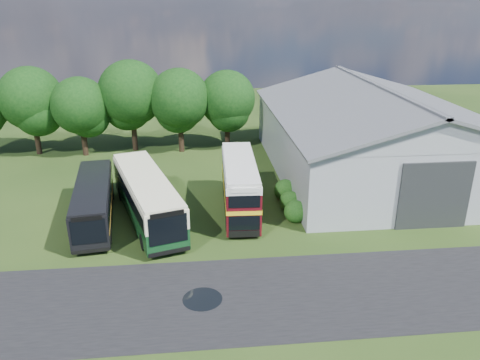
{
  "coord_description": "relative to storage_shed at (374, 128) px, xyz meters",
  "views": [
    {
      "loc": [
        -1.63,
        -24.6,
        15.49
      ],
      "look_at": [
        1.7,
        8.0,
        2.64
      ],
      "focal_mm": 35.0,
      "sensor_mm": 36.0,
      "label": 1
    }
  ],
  "objects": [
    {
      "name": "puddle",
      "position": [
        -16.5,
        -18.98,
        -4.17
      ],
      "size": [
        2.2,
        2.2,
        0.01
      ],
      "primitive_type": "cylinder",
      "color": "black",
      "rests_on": "ground"
    },
    {
      "name": "bus_green_single",
      "position": [
        -20.24,
        -8.6,
        -2.35
      ],
      "size": [
        6.34,
        12.67,
        3.41
      ],
      "rotation": [
        0.0,
        0.0,
        0.3
      ],
      "color": "black",
      "rests_on": "ground"
    },
    {
      "name": "ground",
      "position": [
        -15.0,
        -15.98,
        -4.17
      ],
      "size": [
        120.0,
        120.0,
        0.0
      ],
      "primitive_type": "plane",
      "color": "#1C3210",
      "rests_on": "ground"
    },
    {
      "name": "tree_left_b",
      "position": [
        -28.0,
        7.52,
        1.09
      ],
      "size": [
        5.78,
        5.78,
        8.16
      ],
      "color": "black",
      "rests_on": "ground"
    },
    {
      "name": "asphalt_road",
      "position": [
        -12.0,
        -18.98,
        -4.17
      ],
      "size": [
        60.0,
        8.0,
        0.02
      ],
      "primitive_type": "cube",
      "color": "black",
      "rests_on": "ground"
    },
    {
      "name": "shrub_back",
      "position": [
        -9.4,
        -5.98,
        -4.17
      ],
      "size": [
        1.8,
        1.8,
        1.8
      ],
      "primitive_type": "sphere",
      "color": "#194714",
      "rests_on": "ground"
    },
    {
      "name": "tree_mid",
      "position": [
        -23.0,
        8.82,
        2.02
      ],
      "size": [
        6.8,
        6.8,
        9.6
      ],
      "color": "black",
      "rests_on": "ground"
    },
    {
      "name": "bus_maroon_double",
      "position": [
        -13.31,
        -7.84,
        -2.11
      ],
      "size": [
        2.81,
        9.69,
        4.13
      ],
      "rotation": [
        0.0,
        0.0,
        -0.04
      ],
      "color": "black",
      "rests_on": "ground"
    },
    {
      "name": "tree_left_a",
      "position": [
        -33.0,
        8.52,
        1.71
      ],
      "size": [
        6.46,
        6.46,
        9.12
      ],
      "color": "black",
      "rests_on": "ground"
    },
    {
      "name": "tree_right_b",
      "position": [
        -13.0,
        8.62,
        1.27
      ],
      "size": [
        5.98,
        5.98,
        8.45
      ],
      "color": "black",
      "rests_on": "ground"
    },
    {
      "name": "storage_shed",
      "position": [
        0.0,
        0.0,
        0.0
      ],
      "size": [
        18.8,
        24.8,
        8.15
      ],
      "color": "gray",
      "rests_on": "ground"
    },
    {
      "name": "bus_dark_single",
      "position": [
        -24.11,
        -8.44,
        -2.59
      ],
      "size": [
        3.83,
        10.99,
        2.97
      ],
      "rotation": [
        0.0,
        0.0,
        0.13
      ],
      "color": "black",
      "rests_on": "ground"
    },
    {
      "name": "tree_right_a",
      "position": [
        -18.0,
        7.82,
        1.52
      ],
      "size": [
        6.26,
        6.26,
        8.83
      ],
      "color": "black",
      "rests_on": "ground"
    },
    {
      "name": "shrub_front",
      "position": [
        -9.4,
        -9.98,
        -4.17
      ],
      "size": [
        1.7,
        1.7,
        1.7
      ],
      "primitive_type": "sphere",
      "color": "#194714",
      "rests_on": "ground"
    },
    {
      "name": "shrub_mid",
      "position": [
        -9.4,
        -7.98,
        -4.17
      ],
      "size": [
        1.6,
        1.6,
        1.6
      ],
      "primitive_type": "sphere",
      "color": "#194714",
      "rests_on": "ground"
    }
  ]
}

